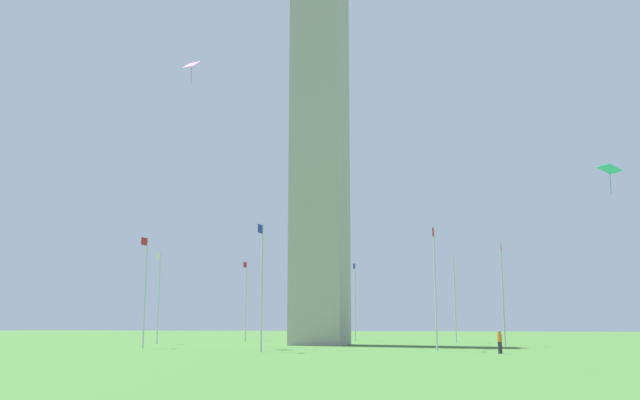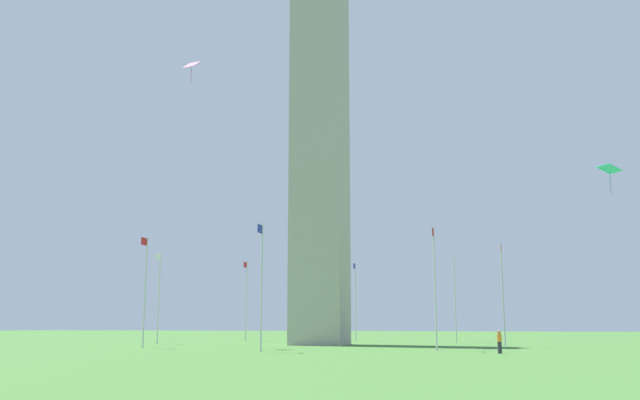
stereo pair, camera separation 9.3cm
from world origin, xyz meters
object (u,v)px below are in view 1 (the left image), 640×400
object	(u,v)px
flagpole_se	(455,295)
kite_cyan_diamond	(609,170)
obelisk_monument	(320,114)
flagpole_e	(503,290)
flagpole_s	(355,298)
flagpole_n	(262,281)
flagpole_ne	(435,283)
flagpole_w	(159,294)
person_orange_shirt	(500,342)
flagpole_nw	(145,287)
flagpole_sw	(246,298)
kite_pink_diamond	(192,65)

from	to	relation	value
flagpole_se	kite_cyan_diamond	distance (m)	25.27
obelisk_monument	kite_cyan_diamond	size ratio (longest dim) A/B	19.88
flagpole_e	flagpole_s	distance (m)	24.68
obelisk_monument	flagpole_n	bearing A→B (deg)	0.00
flagpole_se	kite_cyan_diamond	bearing A→B (deg)	36.88
flagpole_ne	flagpole_w	xyz separation A→B (m)	(-12.34, -29.79, 0.00)
flagpole_n	person_orange_shirt	world-z (taller)	flagpole_n
obelisk_monument	flagpole_w	xyz separation A→B (m)	(0.05, -17.45, -18.23)
flagpole_se	flagpole_s	size ratio (longest dim) A/B	1.00
flagpole_e	flagpole_nw	size ratio (longest dim) A/B	1.00
flagpole_n	flagpole_sw	xyz separation A→B (m)	(-29.79, -12.34, 0.00)
flagpole_e	flagpole_s	size ratio (longest dim) A/B	1.00
obelisk_monument	kite_cyan_diamond	world-z (taller)	obelisk_monument
obelisk_monument	kite_cyan_diamond	distance (m)	28.56
obelisk_monument	flagpole_e	bearing A→B (deg)	89.83
flagpole_nw	kite_pink_diamond	bearing A→B (deg)	123.20
flagpole_n	flagpole_w	world-z (taller)	same
flagpole_e	person_orange_shirt	distance (m)	16.63
flagpole_se	flagpole_s	world-z (taller)	same
flagpole_s	flagpole_sw	bearing A→B (deg)	-67.50
flagpole_sw	flagpole_w	size ratio (longest dim) A/B	1.00
flagpole_sw	person_orange_shirt	world-z (taller)	flagpole_sw
flagpole_nw	kite_cyan_diamond	distance (m)	40.32
flagpole_s	person_orange_shirt	xyz separation A→B (m)	(33.49, 16.98, -4.35)
flagpole_w	kite_pink_diamond	bearing A→B (deg)	36.79
kite_cyan_diamond	obelisk_monument	bearing A→B (deg)	-103.73
kite_cyan_diamond	flagpole_s	bearing A→B (deg)	-132.09
flagpole_w	kite_pink_diamond	xyz separation A→B (m)	(10.53, 7.88, 20.50)
person_orange_shirt	flagpole_nw	bearing A→B (deg)	61.18
flagpole_e	kite_cyan_diamond	world-z (taller)	kite_cyan_diamond
flagpole_n	flagpole_se	xyz separation A→B (m)	(-29.79, 12.34, 0.00)
flagpole_ne	flagpole_nw	xyz separation A→B (m)	(-0.00, -24.68, 0.00)
flagpole_s	flagpole_ne	bearing A→B (deg)	22.50
flagpole_e	flagpole_sw	bearing A→B (deg)	-112.50
person_orange_shirt	kite_pink_diamond	bearing A→B (deg)	56.65
flagpole_n	flagpole_nw	size ratio (longest dim) A/B	1.00
flagpole_ne	kite_pink_diamond	distance (m)	30.06
flagpole_w	kite_cyan_diamond	xyz separation A→B (m)	(6.40, 43.85, 9.46)
flagpole_n	kite_cyan_diamond	distance (m)	30.15
flagpole_n	flagpole_se	distance (m)	32.25
flagpole_sw	flagpole_e	bearing A→B (deg)	67.50
obelisk_monument	flagpole_nw	xyz separation A→B (m)	(12.39, -12.34, -18.23)
kite_cyan_diamond	flagpole_n	bearing A→B (deg)	-67.28
flagpole_ne	flagpole_w	distance (m)	32.25
flagpole_w	flagpole_nw	world-z (taller)	same
flagpole_sw	kite_cyan_diamond	world-z (taller)	kite_cyan_diamond
flagpole_w	kite_pink_diamond	distance (m)	24.35
obelisk_monument	flagpole_s	xyz separation A→B (m)	(-17.40, 0.00, -18.23)
flagpole_e	flagpole_n	bearing A→B (deg)	-45.00
flagpole_w	kite_cyan_diamond	size ratio (longest dim) A/B	4.03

